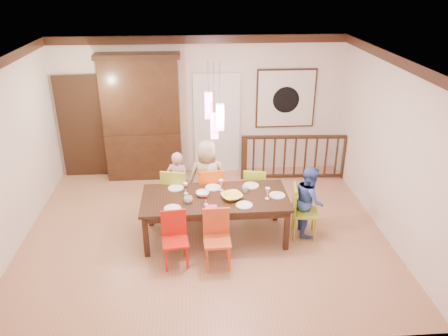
{
  "coord_description": "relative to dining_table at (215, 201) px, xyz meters",
  "views": [
    {
      "loc": [
        -0.13,
        -6.32,
        4.1
      ],
      "look_at": [
        0.34,
        0.15,
        1.11
      ],
      "focal_mm": 35.0,
      "sensor_mm": 36.0,
      "label": 1
    }
  ],
  "objects": [
    {
      "name": "plate_near_left",
      "position": [
        -0.67,
        -0.34,
        0.08
      ],
      "size": [
        0.26,
        0.26,
        0.01
      ],
      "primitive_type": "cylinder",
      "color": "white",
      "rests_on": "dining_table"
    },
    {
      "name": "plate_far_left",
      "position": [
        -0.64,
        0.34,
        0.08
      ],
      "size": [
        0.26,
        0.26,
        0.01
      ],
      "primitive_type": "cylinder",
      "color": "white",
      "rests_on": "dining_table"
    },
    {
      "name": "chair_near_left",
      "position": [
        -0.63,
        -0.71,
        -0.19
      ],
      "size": [
        0.42,
        0.42,
        0.84
      ],
      "rotation": [
        0.0,
        0.0,
        0.11
      ],
      "color": "red",
      "rests_on": "floor"
    },
    {
      "name": "plate_far_mid",
      "position": [
        -0.02,
        0.32,
        0.08
      ],
      "size": [
        0.26,
        0.26,
        0.01
      ],
      "primitive_type": "cylinder",
      "color": "white",
      "rests_on": "dining_table"
    },
    {
      "name": "china_hutch",
      "position": [
        -1.36,
        2.46,
        0.63
      ],
      "size": [
        1.65,
        0.46,
        2.6
      ],
      "color": "black",
      "rests_on": "floor"
    },
    {
      "name": "person_end_right",
      "position": [
        1.56,
        0.05,
        -0.07
      ],
      "size": [
        0.48,
        0.61,
        1.2
      ],
      "primitive_type": "imported",
      "rotation": [
        0.0,
        0.0,
        1.52
      ],
      "color": "#3E5FAF",
      "rests_on": "floor"
    },
    {
      "name": "wall_back",
      "position": [
        -0.17,
        2.66,
        0.77
      ],
      "size": [
        6.0,
        0.0,
        6.0
      ],
      "primitive_type": "plane",
      "rotation": [
        1.57,
        0.0,
        0.0
      ],
      "color": "beige",
      "rests_on": "floor"
    },
    {
      "name": "napkin",
      "position": [
        -0.08,
        -0.35,
        0.08
      ],
      "size": [
        0.18,
        0.14,
        0.01
      ],
      "primitive_type": "cube",
      "color": "#D83359",
      "rests_on": "dining_table"
    },
    {
      "name": "plate_near_mid",
      "position": [
        0.43,
        -0.32,
        0.08
      ],
      "size": [
        0.26,
        0.26,
        0.01
      ],
      "primitive_type": "cylinder",
      "color": "white",
      "rests_on": "dining_table"
    },
    {
      "name": "small_bowl",
      "position": [
        -0.2,
        0.06,
        0.11
      ],
      "size": [
        0.28,
        0.28,
        0.07
      ],
      "primitive_type": "imported",
      "rotation": [
        0.0,
        0.0,
        -0.32
      ],
      "color": "white",
      "rests_on": "dining_table"
    },
    {
      "name": "crown_molding",
      "position": [
        -0.17,
        0.16,
        2.14
      ],
      "size": [
        6.0,
        5.0,
        0.16
      ],
      "primitive_type": null,
      "color": "black",
      "rests_on": "wall_back"
    },
    {
      "name": "wall_left",
      "position": [
        -3.17,
        0.16,
        0.77
      ],
      "size": [
        0.0,
        5.0,
        5.0
      ],
      "primitive_type": "plane",
      "rotation": [
        1.57,
        0.0,
        1.57
      ],
      "color": "beige",
      "rests_on": "floor"
    },
    {
      "name": "wine_glass_b",
      "position": [
        0.11,
        0.22,
        0.17
      ],
      "size": [
        0.08,
        0.08,
        0.19
      ],
      "primitive_type": null,
      "color": "silver",
      "rests_on": "dining_table"
    },
    {
      "name": "plate_far_right",
      "position": [
        0.63,
        0.34,
        0.08
      ],
      "size": [
        0.26,
        0.26,
        0.01
      ],
      "primitive_type": "cylinder",
      "color": "white",
      "rests_on": "dining_table"
    },
    {
      "name": "chair_far_left",
      "position": [
        -0.63,
        0.67,
        -0.11
      ],
      "size": [
        0.53,
        0.53,
        0.98
      ],
      "rotation": [
        0.0,
        0.0,
        2.91
      ],
      "color": "#98AF2F",
      "rests_on": "floor"
    },
    {
      "name": "wine_glass_d",
      "position": [
        0.82,
        -0.12,
        0.17
      ],
      "size": [
        0.08,
        0.08,
        0.19
      ],
      "primitive_type": null,
      "color": "silver",
      "rests_on": "dining_table"
    },
    {
      "name": "wall_right",
      "position": [
        2.83,
        0.16,
        0.77
      ],
      "size": [
        0.0,
        5.0,
        5.0
      ],
      "primitive_type": "plane",
      "rotation": [
        1.57,
        0.0,
        -1.57
      ],
      "color": "beige",
      "rests_on": "floor"
    },
    {
      "name": "white_doorway",
      "position": [
        0.18,
        2.63,
        0.37
      ],
      "size": [
        0.97,
        0.05,
        2.22
      ],
      "primitive_type": "cube",
      "color": "silver",
      "rests_on": "wall_back"
    },
    {
      "name": "wine_glass_c",
      "position": [
        -0.16,
        -0.24,
        0.17
      ],
      "size": [
        0.08,
        0.08,
        0.19
      ],
      "primitive_type": null,
      "color": "#590C19",
      "rests_on": "dining_table"
    },
    {
      "name": "balustrade",
      "position": [
        1.79,
        2.11,
        -0.17
      ],
      "size": [
        2.27,
        0.2,
        0.96
      ],
      "rotation": [
        0.0,
        0.0,
        -0.05
      ],
      "color": "black",
      "rests_on": "floor"
    },
    {
      "name": "chair_near_mid",
      "position": [
        -0.01,
        -0.78,
        -0.17
      ],
      "size": [
        0.41,
        0.41,
        0.88
      ],
      "rotation": [
        0.0,
        0.0,
        0.03
      ],
      "color": "#B8471D",
      "rests_on": "floor"
    },
    {
      "name": "serving_bowl",
      "position": [
        0.26,
        -0.08,
        0.12
      ],
      "size": [
        0.42,
        0.42,
        0.08
      ],
      "primitive_type": "imported",
      "rotation": [
        0.0,
        0.0,
        0.35
      ],
      "color": "yellow",
      "rests_on": "dining_table"
    },
    {
      "name": "chair_end_right",
      "position": [
        1.47,
        -0.07,
        -0.16
      ],
      "size": [
        0.47,
        0.47,
        0.91
      ],
      "rotation": [
        0.0,
        0.0,
        1.41
      ],
      "color": "olive",
      "rests_on": "floor"
    },
    {
      "name": "cup_right",
      "position": [
        0.5,
        0.13,
        0.13
      ],
      "size": [
        0.12,
        0.12,
        0.1
      ],
      "primitive_type": "imported",
      "rotation": [
        0.0,
        0.0,
        -0.03
      ],
      "color": "silver",
      "rests_on": "dining_table"
    },
    {
      "name": "panel_door",
      "position": [
        -2.57,
        2.61,
        0.37
      ],
      "size": [
        1.04,
        0.07,
        2.24
      ],
      "primitive_type": "cube",
      "color": "black",
      "rests_on": "wall_back"
    },
    {
      "name": "dining_table",
      "position": [
        0.0,
        0.0,
        0.0
      ],
      "size": [
        2.36,
        1.09,
        0.75
      ],
      "rotation": [
        0.0,
        0.0,
        0.01
      ],
      "color": "black",
      "rests_on": "floor"
    },
    {
      "name": "wine_glass_a",
      "position": [
        -0.47,
        0.15,
        0.17
      ],
      "size": [
        0.08,
        0.08,
        0.19
      ],
      "primitive_type": null,
      "color": "#590C19",
      "rests_on": "dining_table"
    },
    {
      "name": "cup_left",
      "position": [
        -0.43,
        -0.16,
        0.13
      ],
      "size": [
        0.17,
        0.17,
        0.1
      ],
      "primitive_type": "imported",
      "rotation": [
        0.0,
        0.0,
        -0.39
      ],
      "color": "silver",
      "rests_on": "dining_table"
    },
    {
      "name": "floor",
      "position": [
        -0.17,
        0.16,
        -0.68
      ],
      "size": [
        6.0,
        6.0,
        0.0
      ],
      "primitive_type": "plane",
      "color": "#A87651",
      "rests_on": "ground"
    },
    {
      "name": "chair_far_right",
      "position": [
        0.77,
        0.83,
        -0.18
      ],
      "size": [
        0.47,
        0.47,
        0.87
      ],
      "rotation": [
        0.0,
        0.0,
        2.91
      ],
      "color": "#A5D228",
      "rests_on": "floor"
    },
    {
      "name": "plate_end_right",
      "position": [
        1.0,
        -0.04,
        0.08
      ],
      "size": [
        0.26,
        0.26,
        0.01
      ],
      "primitive_type": "cylinder",
      "color": "white",
      "rests_on": "dining_table"
    },
    {
      "name": "painting",
      "position": [
        1.63,
        2.62,
        0.92
      ],
      "size": [
        1.25,
        0.06,
        1.25
      ],
      "color": "black",
      "rests_on": "wall_back"
    },
    {
      "name": "person_far_left",
      "position": [
        -0.62,
        0.88,
        -0.09
      ],
      "size": [
        0.49,
        0.4,
        1.17
      ],
      "primitive_type": "imported",
      "rotation": [
        0.0,
        0.0,
        2.84
      ],
      "color": "beige",
      "rests_on": "floor"
    },
    {
      "name": "person_far_mid",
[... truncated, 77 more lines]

